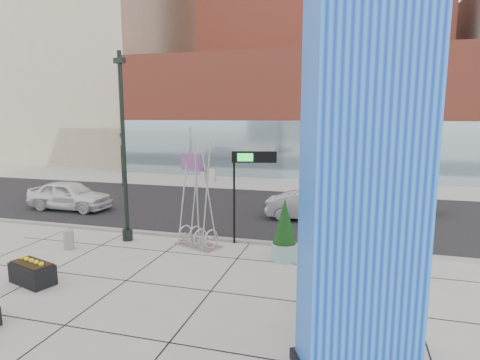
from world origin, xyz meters
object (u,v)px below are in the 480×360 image
(concrete_bollard, at_px, (69,240))
(overhead_street_sign, at_px, (250,165))
(car_white_west, at_px, (70,195))
(blue_pylon, at_px, (367,171))
(lamp_post, at_px, (124,166))
(public_art_sculpture, at_px, (198,219))
(car_silver_mid, at_px, (310,207))

(concrete_bollard, height_order, overhead_street_sign, overhead_street_sign)
(car_white_west, bearing_deg, concrete_bollard, -141.42)
(blue_pylon, height_order, lamp_post, blue_pylon)
(public_art_sculpture, bearing_deg, car_silver_mid, 75.87)
(concrete_bollard, distance_m, overhead_street_sign, 8.07)
(lamp_post, xyz_separation_m, overhead_street_sign, (5.33, 0.88, 0.10))
(concrete_bollard, distance_m, car_silver_mid, 11.64)
(lamp_post, distance_m, concrete_bollard, 3.77)
(public_art_sculpture, height_order, car_silver_mid, public_art_sculpture)
(lamp_post, height_order, car_white_west, lamp_post)
(car_white_west, xyz_separation_m, car_silver_mid, (13.74, 1.29, -0.10))
(blue_pylon, distance_m, car_silver_mid, 13.02)
(overhead_street_sign, distance_m, car_white_west, 12.44)
(blue_pylon, relative_size, public_art_sculpture, 2.03)
(public_art_sculpture, height_order, overhead_street_sign, public_art_sculpture)
(lamp_post, relative_size, car_silver_mid, 1.81)
(blue_pylon, xyz_separation_m, car_silver_mid, (-2.29, 12.29, -3.61))
(blue_pylon, bearing_deg, car_white_west, 120.93)
(blue_pylon, bearing_deg, public_art_sculpture, 108.57)
(blue_pylon, relative_size, lamp_post, 1.11)
(lamp_post, xyz_separation_m, public_art_sculpture, (3.31, 0.08, -2.15))
(car_white_west, bearing_deg, blue_pylon, -123.77)
(public_art_sculpture, relative_size, car_silver_mid, 0.99)
(lamp_post, relative_size, overhead_street_sign, 2.04)
(public_art_sculpture, height_order, car_white_west, public_art_sculpture)
(car_white_west, bearing_deg, car_silver_mid, -83.94)
(lamp_post, bearing_deg, blue_pylon, -34.74)
(public_art_sculpture, distance_m, car_silver_mid, 6.86)
(concrete_bollard, relative_size, car_white_west, 0.16)
(public_art_sculpture, xyz_separation_m, car_silver_mid, (4.08, 5.50, -0.42))
(concrete_bollard, height_order, car_white_west, car_white_west)
(concrete_bollard, relative_size, overhead_street_sign, 0.20)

